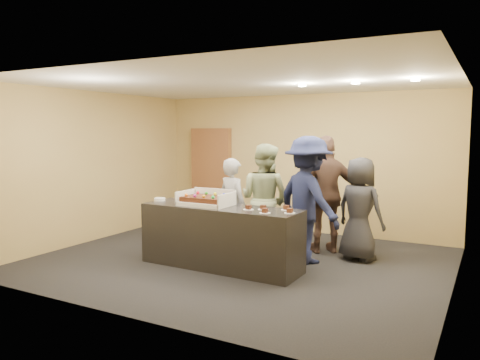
{
  "coord_description": "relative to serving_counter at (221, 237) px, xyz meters",
  "views": [
    {
      "loc": [
        3.38,
        -6.17,
        1.99
      ],
      "look_at": [
        0.01,
        0.0,
        1.25
      ],
      "focal_mm": 35.0,
      "sensor_mm": 36.0,
      "label": 1
    }
  ],
  "objects": [
    {
      "name": "room",
      "position": [
        0.08,
        0.42,
        0.9
      ],
      "size": [
        6.04,
        6.0,
        2.7
      ],
      "color": "black",
      "rests_on": "ground"
    },
    {
      "name": "serving_counter",
      "position": [
        0.0,
        0.0,
        0.0
      ],
      "size": [
        2.41,
        0.75,
        0.9
      ],
      "primitive_type": "cube",
      "rotation": [
        0.0,
        0.0,
        -0.02
      ],
      "color": "black",
      "rests_on": "floor"
    },
    {
      "name": "storage_cabinet",
      "position": [
        -1.94,
        2.83,
        0.57
      ],
      "size": [
        0.93,
        0.15,
        2.05
      ],
      "primitive_type": "cube",
      "color": "brown",
      "rests_on": "floor"
    },
    {
      "name": "cake_box",
      "position": [
        -0.25,
        0.03,
        0.5
      ],
      "size": [
        0.75,
        0.52,
        0.22
      ],
      "color": "white",
      "rests_on": "serving_counter"
    },
    {
      "name": "sheet_cake",
      "position": [
        -0.25,
        -0.0,
        0.55
      ],
      "size": [
        0.64,
        0.44,
        0.12
      ],
      "color": "#3B190D",
      "rests_on": "cake_box"
    },
    {
      "name": "plate_stack",
      "position": [
        -1.13,
        0.03,
        0.47
      ],
      "size": [
        0.17,
        0.17,
        0.04
      ],
      "primitive_type": "cylinder",
      "color": "white",
      "rests_on": "serving_counter"
    },
    {
      "name": "slice_a",
      "position": [
        0.49,
        -0.06,
        0.47
      ],
      "size": [
        0.15,
        0.15,
        0.07
      ],
      "color": "white",
      "rests_on": "serving_counter"
    },
    {
      "name": "slice_b",
      "position": [
        0.67,
        0.04,
        0.47
      ],
      "size": [
        0.15,
        0.15,
        0.07
      ],
      "color": "white",
      "rests_on": "serving_counter"
    },
    {
      "name": "slice_c",
      "position": [
        0.81,
        -0.2,
        0.47
      ],
      "size": [
        0.15,
        0.15,
        0.07
      ],
      "color": "white",
      "rests_on": "serving_counter"
    },
    {
      "name": "slice_d",
      "position": [
        0.96,
        0.17,
        0.47
      ],
      "size": [
        0.15,
        0.15,
        0.07
      ],
      "color": "white",
      "rests_on": "serving_counter"
    },
    {
      "name": "slice_e",
      "position": [
        1.1,
        -0.04,
        0.47
      ],
      "size": [
        0.15,
        0.15,
        0.07
      ],
      "color": "white",
      "rests_on": "serving_counter"
    },
    {
      "name": "person_server_grey",
      "position": [
        -0.21,
        0.72,
        0.33
      ],
      "size": [
        0.66,
        0.54,
        1.56
      ],
      "primitive_type": "imported",
      "rotation": [
        0.0,
        0.0,
        2.79
      ],
      "color": "#9A9A9F",
      "rests_on": "floor"
    },
    {
      "name": "person_sage_man",
      "position": [
        0.23,
        1.0,
        0.44
      ],
      "size": [
        0.95,
        0.78,
        1.79
      ],
      "primitive_type": "imported",
      "rotation": [
        0.0,
        0.0,
        3.02
      ],
      "color": "#9FAD7E",
      "rests_on": "floor"
    },
    {
      "name": "person_navy_man",
      "position": [
        1.01,
        0.88,
        0.51
      ],
      "size": [
        1.43,
        1.24,
        1.92
      ],
      "primitive_type": "imported",
      "rotation": [
        0.0,
        0.0,
        2.62
      ],
      "color": "#151B3D",
      "rests_on": "floor"
    },
    {
      "name": "person_brown_extra",
      "position": [
        1.08,
        1.57,
        0.51
      ],
      "size": [
        1.2,
        1.02,
        1.92
      ],
      "primitive_type": "imported",
      "rotation": [
        0.0,
        0.0,
        3.73
      ],
      "color": "brown",
      "rests_on": "floor"
    },
    {
      "name": "person_dark_suit",
      "position": [
        1.67,
        1.37,
        0.35
      ],
      "size": [
        0.9,
        0.73,
        1.59
      ],
      "primitive_type": "imported",
      "rotation": [
        0.0,
        0.0,
        2.82
      ],
      "color": "#27272C",
      "rests_on": "floor"
    },
    {
      "name": "ceiling_spotlights",
      "position": [
        1.68,
        0.92,
        2.22
      ],
      "size": [
        1.72,
        0.12,
        0.03
      ],
      "color": "#FFEAC6",
      "rests_on": "ceiling"
    }
  ]
}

